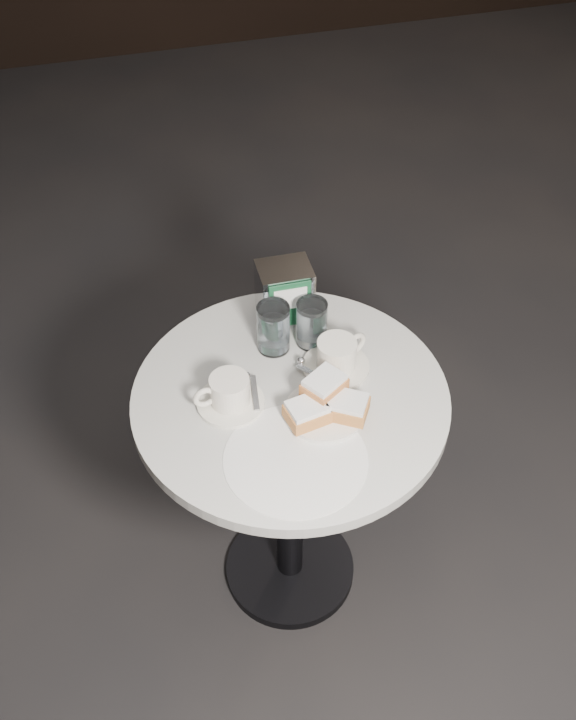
# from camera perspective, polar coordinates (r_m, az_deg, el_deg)

# --- Properties ---
(ground) EXTENTS (7.00, 7.00, 0.00)m
(ground) POSITION_cam_1_polar(r_m,az_deg,el_deg) (2.36, 0.13, -14.73)
(ground) COLOR black
(ground) RESTS_ON ground
(cafe_table) EXTENTS (0.70, 0.70, 0.74)m
(cafe_table) POSITION_cam_1_polar(r_m,az_deg,el_deg) (1.91, 0.16, -6.43)
(cafe_table) COLOR black
(cafe_table) RESTS_ON ground
(sugar_spill) EXTENTS (0.36, 0.36, 0.00)m
(sugar_spill) POSITION_cam_1_polar(r_m,az_deg,el_deg) (1.64, 0.54, -7.03)
(sugar_spill) COLOR white
(sugar_spill) RESTS_ON cafe_table
(beignet_plate) EXTENTS (0.19, 0.19, 0.08)m
(beignet_plate) POSITION_cam_1_polar(r_m,az_deg,el_deg) (1.70, 2.69, -3.21)
(beignet_plate) COLOR silver
(beignet_plate) RESTS_ON cafe_table
(coffee_cup_left) EXTENTS (0.16, 0.16, 0.08)m
(coffee_cup_left) POSITION_cam_1_polar(r_m,az_deg,el_deg) (1.72, -4.20, -2.40)
(coffee_cup_left) COLOR silver
(coffee_cup_left) RESTS_ON cafe_table
(coffee_cup_right) EXTENTS (0.20, 0.20, 0.08)m
(coffee_cup_right) POSITION_cam_1_polar(r_m,az_deg,el_deg) (1.79, 3.49, 0.21)
(coffee_cup_right) COLOR silver
(coffee_cup_right) RESTS_ON cafe_table
(water_glass_left) EXTENTS (0.08, 0.08, 0.12)m
(water_glass_left) POSITION_cam_1_polar(r_m,az_deg,el_deg) (1.82, -1.04, 2.26)
(water_glass_left) COLOR silver
(water_glass_left) RESTS_ON cafe_table
(water_glass_right) EXTENTS (0.08, 0.08, 0.12)m
(water_glass_right) POSITION_cam_1_polar(r_m,az_deg,el_deg) (1.84, 1.69, 2.59)
(water_glass_right) COLOR silver
(water_glass_right) RESTS_ON cafe_table
(napkin_dispenser) EXTENTS (0.13, 0.11, 0.15)m
(napkin_dispenser) POSITION_cam_1_polar(r_m,az_deg,el_deg) (1.89, -0.23, 4.82)
(napkin_dispenser) COLOR silver
(napkin_dispenser) RESTS_ON cafe_table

